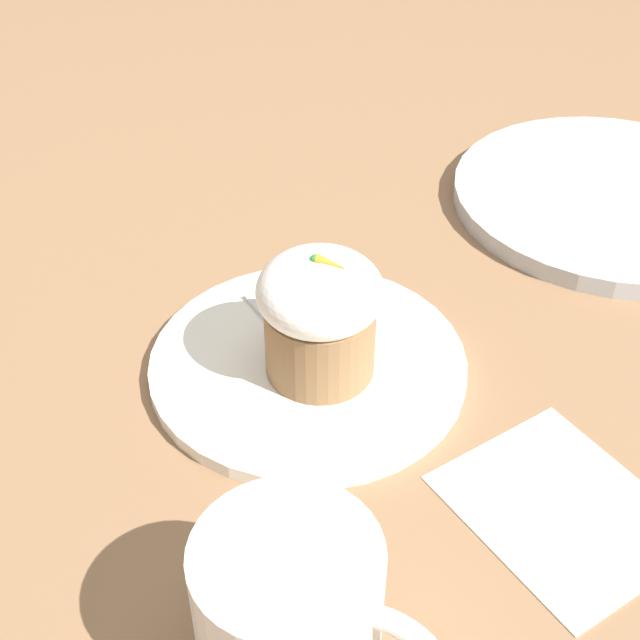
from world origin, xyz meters
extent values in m
plane|color=#846042|center=(0.00, 0.00, 0.00)|extent=(4.00, 4.00, 0.00)
cylinder|color=white|center=(0.00, 0.00, 0.01)|extent=(0.22, 0.22, 0.01)
cylinder|color=olive|center=(0.01, -0.01, 0.04)|extent=(0.07, 0.07, 0.05)
ellipsoid|color=white|center=(0.01, -0.01, 0.08)|extent=(0.08, 0.08, 0.05)
cone|color=orange|center=(0.02, -0.01, 0.10)|extent=(0.02, 0.01, 0.01)
sphere|color=green|center=(0.01, -0.01, 0.10)|extent=(0.01, 0.01, 0.01)
cube|color=silver|center=(-0.04, 0.02, 0.01)|extent=(0.07, 0.05, 0.00)
ellipsoid|color=silver|center=(0.00, 0.00, 0.01)|extent=(0.06, 0.06, 0.01)
cylinder|color=white|center=(0.09, -0.20, 0.04)|extent=(0.09, 0.09, 0.09)
cylinder|color=#B2B7BC|center=(0.15, 0.31, 0.01)|extent=(0.28, 0.28, 0.02)
cube|color=white|center=(0.19, -0.05, 0.00)|extent=(0.17, 0.16, 0.00)
camera|label=1|loc=(0.21, -0.41, 0.42)|focal=50.00mm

